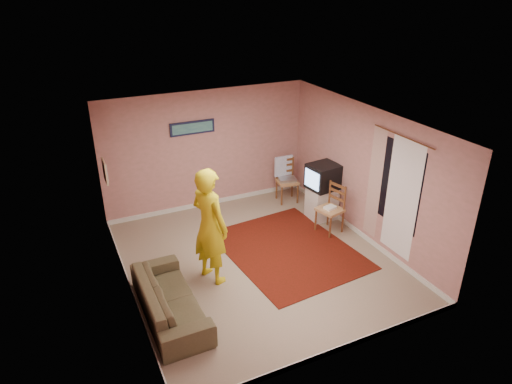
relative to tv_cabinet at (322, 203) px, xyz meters
name	(u,v)px	position (x,y,z in m)	size (l,w,h in m)	color
ground	(257,261)	(-1.95, -0.91, -0.35)	(5.00, 5.00, 0.00)	gray
wall_back	(207,150)	(-1.95, 1.59, 0.95)	(4.50, 0.02, 2.60)	tan
wall_front	(343,275)	(-1.95, -3.41, 0.95)	(4.50, 0.02, 2.60)	tan
wall_left	(122,224)	(-4.20, -0.91, 0.95)	(0.02, 5.00, 2.60)	tan
wall_right	(365,174)	(0.30, -0.91, 0.95)	(0.02, 5.00, 2.60)	tan
ceiling	(257,122)	(-1.95, -0.91, 2.25)	(4.50, 5.00, 0.02)	silver
baseboard_back	(210,203)	(-1.95, 1.58, -0.30)	(4.50, 0.02, 0.10)	silver
baseboard_front	(335,350)	(-1.95, -3.40, -0.30)	(4.50, 0.02, 0.10)	silver
baseboard_left	(132,291)	(-4.19, -0.91, -0.30)	(0.02, 5.00, 0.10)	silver
baseboard_right	(358,232)	(0.29, -0.91, -0.30)	(0.02, 5.00, 0.10)	silver
window	(398,185)	(0.29, -1.81, 1.10)	(0.01, 1.10, 1.50)	black
curtain_sheer	(402,199)	(0.28, -1.96, 0.90)	(0.01, 0.75, 2.10)	white
curtain_floral	(375,184)	(0.26, -1.26, 0.90)	(0.01, 0.35, 2.10)	beige
curtain_rod	(403,136)	(0.25, -1.81, 1.97)	(0.02, 0.02, 1.40)	brown
picture_back	(192,128)	(-2.25, 1.56, 1.50)	(0.95, 0.04, 0.28)	#131635
picture_left	(105,171)	(-4.17, 0.69, 1.20)	(0.04, 0.38, 0.42)	beige
area_rug	(288,250)	(-1.26, -0.84, -0.34)	(2.17, 2.71, 0.01)	#321005
tv_cabinet	(322,203)	(0.00, 0.00, 0.00)	(0.54, 0.49, 0.69)	silver
crt_tv	(323,177)	(-0.01, 0.00, 0.61)	(0.67, 0.61, 0.52)	black
chair_a	(287,177)	(-0.27, 1.02, 0.25)	(0.50, 0.49, 0.53)	#A67951
dvd_player	(287,179)	(-0.27, 1.02, 0.19)	(0.38, 0.27, 0.07)	#AAAAAF
blue_throw	(284,166)	(-0.27, 1.21, 0.45)	(0.44, 0.06, 0.46)	#8AA6E2
chair_b	(330,204)	(-0.18, -0.57, 0.27)	(0.53, 0.55, 0.55)	#A67951
game_console	(330,208)	(-0.18, -0.57, 0.19)	(0.23, 0.16, 0.05)	white
sofa	(170,298)	(-3.75, -1.65, -0.06)	(1.97, 0.77, 0.58)	brown
person	(210,226)	(-2.86, -1.04, 0.66)	(0.74, 0.48, 2.02)	gold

